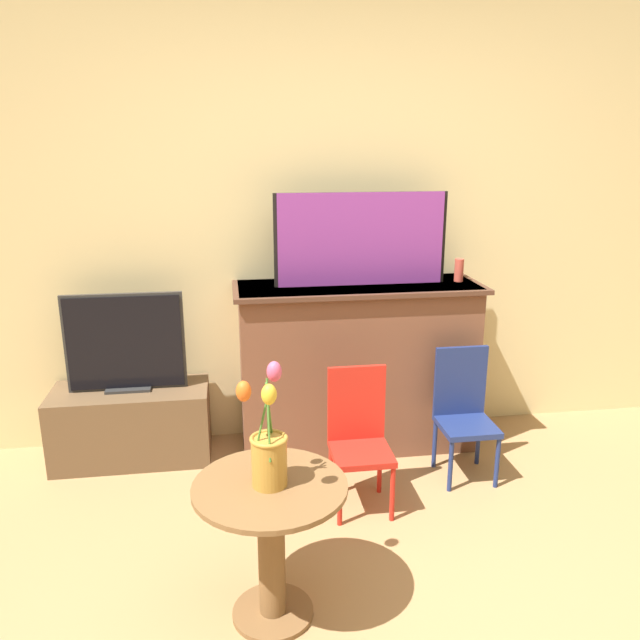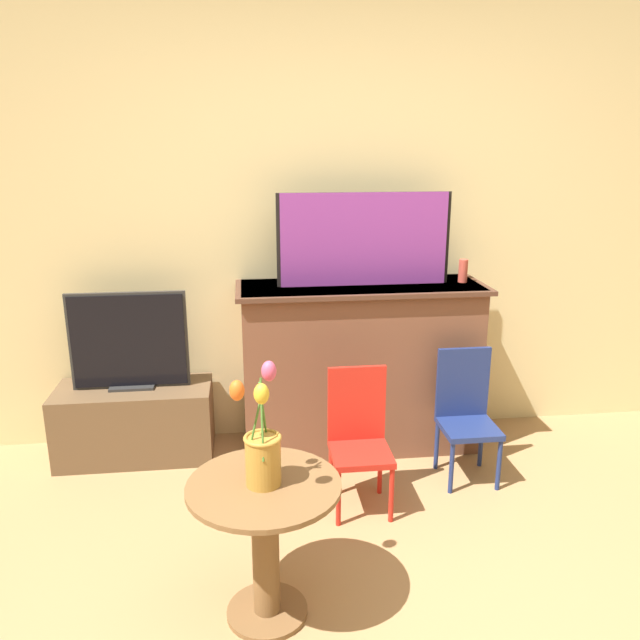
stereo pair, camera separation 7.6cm
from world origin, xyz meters
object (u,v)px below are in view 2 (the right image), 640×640
Objects in this scene: painting at (364,239)px; chair_red at (359,434)px; tv_monitor at (129,342)px; chair_blue at (466,410)px; vase_tulips at (262,446)px.

painting is 1.06m from chair_red.
chair_blue is (1.78, -0.43, -0.31)m from tv_monitor.
chair_blue is at bearing 40.20° from vase_tulips.
vase_tulips is at bearing -114.49° from painting.
chair_red is 1.00× the size of chair_blue.
tv_monitor reaches higher than chair_blue.
chair_blue is (0.61, 0.21, 0.00)m from chair_red.
painting is at bearing 78.30° from chair_red.
tv_monitor is 1.49× the size of vase_tulips.
chair_red is (1.17, -0.64, -0.31)m from tv_monitor.
tv_monitor is 1.52m from vase_tulips.
painting is 1.41m from tv_monitor.
chair_blue is (0.48, -0.42, -0.85)m from painting.
chair_red is (-0.13, -0.63, -0.85)m from painting.
vase_tulips reaches higher than tv_monitor.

